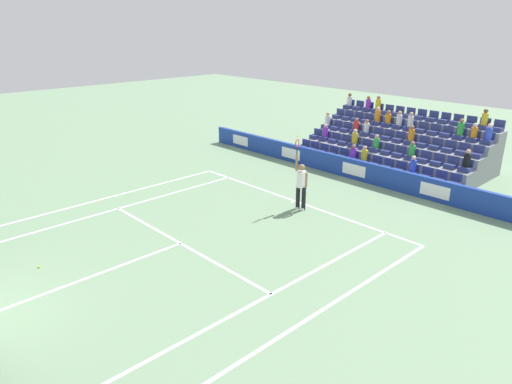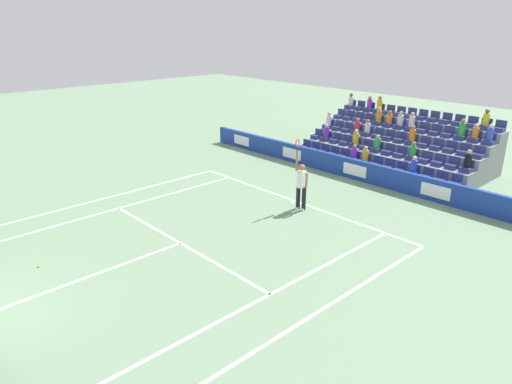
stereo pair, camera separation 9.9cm
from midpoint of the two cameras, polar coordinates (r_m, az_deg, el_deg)
name	(u,v)px [view 2 (the right image)]	position (r m, az deg, el deg)	size (l,w,h in m)	color
line_baseline	(295,201)	(18.62, 4.96, -1.11)	(10.97, 0.10, 0.01)	white
line_service	(180,243)	(15.29, -9.07, -6.19)	(8.23, 0.10, 0.01)	white
line_centre_service	(84,278)	(14.00, -20.05, -9.87)	(0.10, 6.40, 0.01)	white
line_singles_sideline_left	(108,211)	(18.41, -17.53, -2.26)	(0.10, 11.89, 0.01)	white
line_singles_sideline_right	(257,301)	(12.23, 0.42, -13.17)	(0.10, 11.89, 0.01)	white
line_doubles_sideline_left	(92,202)	(19.59, -19.32, -1.12)	(0.10, 11.89, 0.01)	white
line_doubles_sideline_right	(297,325)	(11.45, 5.34, -15.86)	(0.10, 11.89, 0.01)	white
line_centre_mark	(293,202)	(18.55, 4.75, -1.19)	(0.10, 0.20, 0.01)	white
sponsor_barrier	(356,170)	(21.50, 12.25, 2.70)	(19.17, 0.22, 0.91)	#193899
tennis_player	(301,185)	(17.51, 5.72, 0.92)	(0.54, 0.41, 2.85)	black
stadium_stand	(399,148)	(24.33, 17.18, 5.18)	(8.68, 4.75, 3.03)	gray
loose_tennis_ball	(39,266)	(15.08, -24.84, -8.22)	(0.07, 0.07, 0.07)	#D1E533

